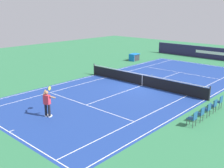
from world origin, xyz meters
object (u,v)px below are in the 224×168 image
(spectator_chair_1, at_px, (213,105))
(spectator_chair_2, at_px, (207,109))
(tennis_player_near, at_px, (47,102))
(spectator_chair_0, at_px, (219,101))
(tennis_net, at_px, (142,80))
(spectator_chair_4, at_px, (193,118))
(tennis_ball, at_px, (152,75))
(equipment_cart_tarped, at_px, (134,57))
(spectator_chair_3, at_px, (200,113))

(spectator_chair_1, relative_size, spectator_chair_2, 1.00)
(tennis_player_near, relative_size, spectator_chair_0, 1.93)
(tennis_net, height_order, spectator_chair_2, tennis_net)
(tennis_net, bearing_deg, spectator_chair_4, 55.32)
(spectator_chair_0, relative_size, spectator_chair_1, 1.00)
(tennis_ball, relative_size, spectator_chair_2, 0.08)
(tennis_net, relative_size, equipment_cart_tarped, 9.36)
(spectator_chair_1, xyz_separation_m, equipment_cart_tarped, (-10.35, -14.17, -0.08))
(tennis_player_near, distance_m, spectator_chair_4, 8.41)
(tennis_net, xyz_separation_m, equipment_cart_tarped, (-8.35, -7.29, -0.05))
(spectator_chair_4, distance_m, equipment_cart_tarped, 19.31)
(tennis_player_near, bearing_deg, spectator_chair_3, 127.61)
(tennis_net, height_order, spectator_chair_3, tennis_net)
(equipment_cart_tarped, bearing_deg, tennis_player_near, 21.90)
(spectator_chair_3, bearing_deg, tennis_ball, -131.58)
(tennis_net, height_order, tennis_ball, tennis_net)
(tennis_net, xyz_separation_m, tennis_player_near, (9.29, -0.19, 0.44))
(tennis_player_near, height_order, tennis_ball, tennis_player_near)
(spectator_chair_1, bearing_deg, tennis_player_near, -44.12)
(tennis_player_near, bearing_deg, equipment_cart_tarped, -158.10)
(spectator_chair_4, bearing_deg, tennis_ball, -134.97)
(tennis_player_near, relative_size, spectator_chair_2, 1.93)
(spectator_chair_1, distance_m, spectator_chair_3, 1.84)
(tennis_ball, height_order, equipment_cart_tarped, equipment_cart_tarped)
(tennis_ball, height_order, spectator_chair_3, spectator_chair_3)
(spectator_chair_2, relative_size, equipment_cart_tarped, 0.70)
(spectator_chair_3, bearing_deg, tennis_player_near, -52.39)
(spectator_chair_3, height_order, spectator_chair_4, same)
(spectator_chair_2, relative_size, spectator_chair_4, 1.00)
(spectator_chair_2, bearing_deg, spectator_chair_3, 0.00)
(tennis_player_near, bearing_deg, spectator_chair_1, 135.88)
(spectator_chair_2, bearing_deg, tennis_player_near, -47.99)
(tennis_net, relative_size, tennis_ball, 177.27)
(tennis_player_near, xyz_separation_m, spectator_chair_2, (-6.37, 7.08, -0.41))
(spectator_chair_0, relative_size, spectator_chair_4, 1.00)
(spectator_chair_3, bearing_deg, tennis_net, -119.16)
(spectator_chair_1, bearing_deg, spectator_chair_2, 0.00)
(tennis_net, height_order, spectator_chair_4, tennis_net)
(tennis_ball, xyz_separation_m, spectator_chair_2, (6.40, 8.25, 0.49))
(spectator_chair_4, bearing_deg, spectator_chair_1, 180.00)
(spectator_chair_2, bearing_deg, spectator_chair_0, 180.00)
(tennis_ball, height_order, spectator_chair_4, spectator_chair_4)
(tennis_ball, xyz_separation_m, spectator_chair_1, (5.48, 8.25, 0.49))
(tennis_net, relative_size, spectator_chair_1, 13.30)
(tennis_player_near, relative_size, tennis_ball, 25.71)
(tennis_player_near, bearing_deg, tennis_net, 178.81)
(spectator_chair_3, distance_m, equipment_cart_tarped, 18.69)
(spectator_chair_1, distance_m, spectator_chair_4, 2.77)
(spectator_chair_4, bearing_deg, tennis_net, -124.68)
(tennis_ball, distance_m, spectator_chair_1, 9.92)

